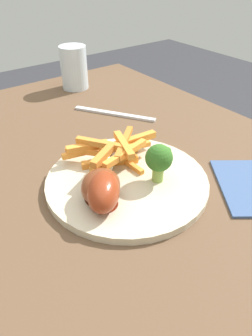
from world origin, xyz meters
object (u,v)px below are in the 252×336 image
Objects in this scene: dining_table at (119,231)px; water_glass at (74,68)px; broccoli_floret_front at (160,159)px; chicken_drumstick_near at (103,190)px; fork at (114,114)px; carrot_fries_pile at (113,151)px; chicken_drumstick_far at (102,184)px; dinner_plate at (126,182)px.

dining_table is 0.45m from water_glass.
broccoli_floret_front reaches higher than chicken_drumstick_near.
broccoli_floret_front is 0.33× the size of fork.
broccoli_floret_front is at bearing -147.50° from dining_table.
dining_table is at bearing 32.50° from broccoli_floret_front.
water_glass is (0.39, -0.14, 0.18)m from dining_table.
dining_table is at bearing 160.05° from water_glass.
chicken_drumstick_near is 1.06× the size of water_glass.
chicken_drumstick_far is at bearing 134.18° from carrot_fries_pile.
carrot_fries_pile reaches higher than fork.
chicken_drumstick_near is 1.01× the size of chicken_drumstick_far.
dinner_plate is (-0.02, 0.00, 0.13)m from dining_table.
carrot_fries_pile is at bearing 111.75° from fork.
water_glass reaches higher than dinner_plate.
chicken_drumstick_far is at bearing 108.61° from fork.
carrot_fries_pile is (0.03, -0.01, 0.16)m from dining_table.
dinner_plate is 2.24× the size of chicken_drumstick_near.
chicken_drumstick_far is 0.59× the size of fork.
chicken_drumstick_far is (-0.06, 0.06, -0.00)m from carrot_fries_pile.
carrot_fries_pile is (0.08, 0.03, -0.02)m from broccoli_floret_front.
fork is at bearing -35.31° from carrot_fries_pile.
broccoli_floret_front reaches higher than fork.
broccoli_floret_front reaches higher than chicken_drumstick_far.
dining_table is at bearing 113.44° from fork.
broccoli_floret_front is (-0.06, -0.04, 0.18)m from dining_table.
dining_table is 0.27m from fork.
carrot_fries_pile reaches higher than dinner_plate.
dinner_plate is at bearing 167.10° from carrot_fries_pile.
chicken_drumstick_near is 0.02m from chicken_drumstick_far.
chicken_drumstick_near is at bearing 113.99° from dinner_plate.
carrot_fries_pile is at bearing -45.82° from chicken_drumstick_far.
water_glass is at bearing -24.57° from chicken_drumstick_near.
chicken_drumstick_far is at bearing 123.86° from dining_table.
fork is at bearing -37.70° from chicken_drumstick_near.
broccoli_floret_front is at bearing -93.86° from chicken_drumstick_near.
carrot_fries_pile is 0.86× the size of fork.
chicken_drumstick_near reaches higher than carrot_fries_pile.
dining_table is at bearing -49.89° from chicken_drumstick_near.
dinner_plate is 1.55× the size of carrot_fries_pile.
broccoli_floret_front is 0.10m from chicken_drumstick_near.
water_glass is at bearing -19.08° from dinner_plate.
carrot_fries_pile is at bearing 160.11° from water_glass.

